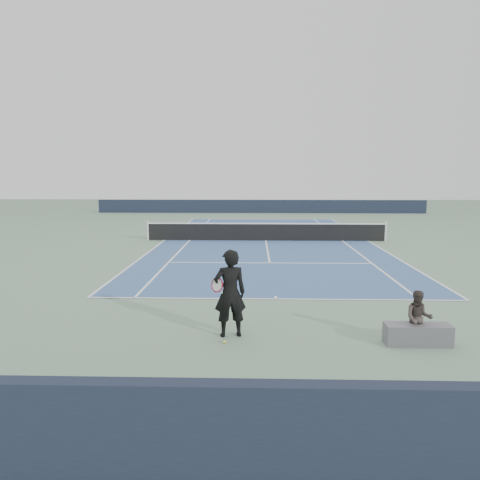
{
  "coord_description": "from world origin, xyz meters",
  "views": [
    {
      "loc": [
        -0.65,
        -25.0,
        3.6
      ],
      "look_at": [
        -1.17,
        -7.48,
        1.1
      ],
      "focal_mm": 35.0,
      "sensor_mm": 36.0,
      "label": 1
    }
  ],
  "objects_px": {
    "tennis_ball": "(224,342)",
    "spectator_bench": "(418,326)",
    "tennis_net": "(266,231)",
    "tennis_player": "(230,293)"
  },
  "relations": [
    {
      "from": "tennis_net",
      "to": "tennis_ball",
      "type": "height_order",
      "value": "tennis_net"
    },
    {
      "from": "spectator_bench",
      "to": "tennis_net",
      "type": "bearing_deg",
      "value": 100.44
    },
    {
      "from": "tennis_player",
      "to": "tennis_ball",
      "type": "bearing_deg",
      "value": -101.72
    },
    {
      "from": "tennis_ball",
      "to": "spectator_bench",
      "type": "height_order",
      "value": "spectator_bench"
    },
    {
      "from": "tennis_ball",
      "to": "spectator_bench",
      "type": "relative_size",
      "value": 0.05
    },
    {
      "from": "tennis_ball",
      "to": "spectator_bench",
      "type": "xyz_separation_m",
      "value": [
        4.1,
        0.06,
        0.38
      ]
    },
    {
      "from": "tennis_net",
      "to": "tennis_player",
      "type": "distance_m",
      "value": 15.01
    },
    {
      "from": "tennis_ball",
      "to": "spectator_bench",
      "type": "bearing_deg",
      "value": 0.81
    },
    {
      "from": "tennis_net",
      "to": "spectator_bench",
      "type": "height_order",
      "value": "spectator_bench"
    },
    {
      "from": "tennis_net",
      "to": "tennis_ball",
      "type": "distance_m",
      "value": 15.49
    }
  ]
}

